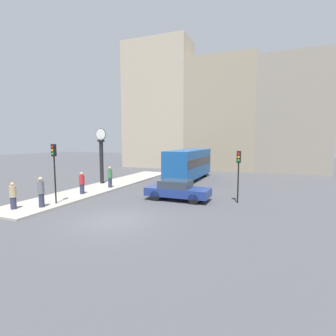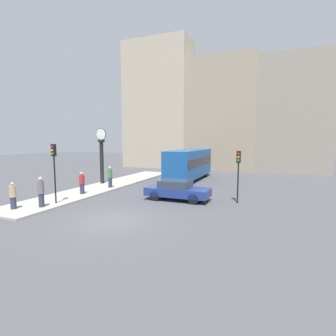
{
  "view_description": "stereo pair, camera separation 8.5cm",
  "coord_description": "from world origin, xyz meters",
  "px_view_note": "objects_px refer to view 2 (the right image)",
  "views": [
    {
      "loc": [
        7.52,
        -11.08,
        4.14
      ],
      "look_at": [
        -0.23,
        8.13,
        1.89
      ],
      "focal_mm": 28.0,
      "sensor_mm": 36.0,
      "label": 1
    },
    {
      "loc": [
        7.6,
        -11.04,
        4.14
      ],
      "look_at": [
        -0.23,
        8.13,
        1.89
      ],
      "focal_mm": 28.0,
      "sensor_mm": 36.0,
      "label": 2
    }
  ],
  "objects_px": {
    "bus_distant": "(189,163)",
    "street_clock": "(102,157)",
    "pedestrian_grey_jacket": "(41,192)",
    "pedestrian_green_hoodie": "(110,177)",
    "traffic_light_near": "(54,161)",
    "pedestrian_red_top": "(82,183)",
    "sedan_car": "(177,190)",
    "traffic_light_far": "(238,166)",
    "pedestrian_tan_coat": "(13,196)"
  },
  "relations": [
    {
      "from": "traffic_light_near",
      "to": "pedestrian_green_hoodie",
      "type": "height_order",
      "value": "traffic_light_near"
    },
    {
      "from": "sedan_car",
      "to": "pedestrian_tan_coat",
      "type": "height_order",
      "value": "pedestrian_tan_coat"
    },
    {
      "from": "bus_distant",
      "to": "sedan_car",
      "type": "bearing_deg",
      "value": -77.57
    },
    {
      "from": "bus_distant",
      "to": "pedestrian_grey_jacket",
      "type": "xyz_separation_m",
      "value": [
        -4.74,
        -14.26,
        -0.72
      ]
    },
    {
      "from": "traffic_light_near",
      "to": "pedestrian_tan_coat",
      "type": "bearing_deg",
      "value": -122.02
    },
    {
      "from": "traffic_light_near",
      "to": "traffic_light_far",
      "type": "distance_m",
      "value": 11.69
    },
    {
      "from": "street_clock",
      "to": "sedan_car",
      "type": "bearing_deg",
      "value": -20.74
    },
    {
      "from": "traffic_light_near",
      "to": "traffic_light_far",
      "type": "bearing_deg",
      "value": 25.02
    },
    {
      "from": "pedestrian_grey_jacket",
      "to": "bus_distant",
      "type": "bearing_deg",
      "value": 71.63
    },
    {
      "from": "bus_distant",
      "to": "traffic_light_far",
      "type": "distance_m",
      "value": 10.24
    },
    {
      "from": "sedan_car",
      "to": "traffic_light_near",
      "type": "height_order",
      "value": "traffic_light_near"
    },
    {
      "from": "traffic_light_far",
      "to": "pedestrian_tan_coat",
      "type": "distance_m",
      "value": 13.79
    },
    {
      "from": "traffic_light_near",
      "to": "pedestrian_red_top",
      "type": "bearing_deg",
      "value": 98.84
    },
    {
      "from": "sedan_car",
      "to": "pedestrian_red_top",
      "type": "bearing_deg",
      "value": -169.93
    },
    {
      "from": "pedestrian_green_hoodie",
      "to": "sedan_car",
      "type": "bearing_deg",
      "value": -14.57
    },
    {
      "from": "bus_distant",
      "to": "street_clock",
      "type": "height_order",
      "value": "street_clock"
    },
    {
      "from": "bus_distant",
      "to": "pedestrian_tan_coat",
      "type": "xyz_separation_m",
      "value": [
        -5.87,
        -15.22,
        -0.86
      ]
    },
    {
      "from": "pedestrian_green_hoodie",
      "to": "pedestrian_grey_jacket",
      "type": "bearing_deg",
      "value": -90.37
    },
    {
      "from": "pedestrian_grey_jacket",
      "to": "pedestrian_green_hoodie",
      "type": "xyz_separation_m",
      "value": [
        0.04,
        7.02,
        -0.02
      ]
    },
    {
      "from": "pedestrian_red_top",
      "to": "pedestrian_tan_coat",
      "type": "xyz_separation_m",
      "value": [
        -0.76,
        -4.98,
        -0.03
      ]
    },
    {
      "from": "traffic_light_near",
      "to": "pedestrian_red_top",
      "type": "distance_m",
      "value": 3.58
    },
    {
      "from": "traffic_light_near",
      "to": "traffic_light_far",
      "type": "height_order",
      "value": "traffic_light_near"
    },
    {
      "from": "pedestrian_red_top",
      "to": "pedestrian_tan_coat",
      "type": "distance_m",
      "value": 5.04
    },
    {
      "from": "traffic_light_near",
      "to": "pedestrian_tan_coat",
      "type": "height_order",
      "value": "traffic_light_near"
    },
    {
      "from": "sedan_car",
      "to": "pedestrian_green_hoodie",
      "type": "distance_m",
      "value": 6.9
    },
    {
      "from": "pedestrian_green_hoodie",
      "to": "traffic_light_far",
      "type": "bearing_deg",
      "value": -5.69
    },
    {
      "from": "sedan_car",
      "to": "traffic_light_far",
      "type": "bearing_deg",
      "value": 9.62
    },
    {
      "from": "sedan_car",
      "to": "traffic_light_near",
      "type": "xyz_separation_m",
      "value": [
        -6.62,
        -4.27,
        2.1
      ]
    },
    {
      "from": "bus_distant",
      "to": "traffic_light_near",
      "type": "relative_size",
      "value": 2.36
    },
    {
      "from": "pedestrian_tan_coat",
      "to": "street_clock",
      "type": "bearing_deg",
      "value": 94.46
    },
    {
      "from": "street_clock",
      "to": "pedestrian_grey_jacket",
      "type": "bearing_deg",
      "value": -77.59
    },
    {
      "from": "traffic_light_near",
      "to": "sedan_car",
      "type": "bearing_deg",
      "value": 32.84
    },
    {
      "from": "pedestrian_red_top",
      "to": "pedestrian_green_hoodie",
      "type": "relative_size",
      "value": 0.91
    },
    {
      "from": "traffic_light_far",
      "to": "pedestrian_grey_jacket",
      "type": "bearing_deg",
      "value": -150.86
    },
    {
      "from": "pedestrian_green_hoodie",
      "to": "pedestrian_tan_coat",
      "type": "bearing_deg",
      "value": -98.43
    },
    {
      "from": "traffic_light_far",
      "to": "sedan_car",
      "type": "bearing_deg",
      "value": -170.38
    },
    {
      "from": "pedestrian_red_top",
      "to": "pedestrian_green_hoodie",
      "type": "bearing_deg",
      "value": 82.05
    },
    {
      "from": "sedan_car",
      "to": "traffic_light_far",
      "type": "xyz_separation_m",
      "value": [
        3.97,
        0.67,
        1.75
      ]
    },
    {
      "from": "street_clock",
      "to": "pedestrian_tan_coat",
      "type": "height_order",
      "value": "street_clock"
    },
    {
      "from": "street_clock",
      "to": "pedestrian_green_hoodie",
      "type": "relative_size",
      "value": 2.82
    },
    {
      "from": "bus_distant",
      "to": "pedestrian_green_hoodie",
      "type": "xyz_separation_m",
      "value": [
        -4.69,
        -7.24,
        -0.74
      ]
    },
    {
      "from": "bus_distant",
      "to": "pedestrian_green_hoodie",
      "type": "relative_size",
      "value": 4.95
    },
    {
      "from": "street_clock",
      "to": "pedestrian_tan_coat",
      "type": "relative_size",
      "value": 3.21
    },
    {
      "from": "pedestrian_grey_jacket",
      "to": "pedestrian_red_top",
      "type": "xyz_separation_m",
      "value": [
        -0.37,
        4.03,
        -0.11
      ]
    },
    {
      "from": "traffic_light_near",
      "to": "street_clock",
      "type": "height_order",
      "value": "street_clock"
    },
    {
      "from": "sedan_car",
      "to": "pedestrian_tan_coat",
      "type": "xyz_separation_m",
      "value": [
        -7.85,
        -6.24,
        0.19
      ]
    },
    {
      "from": "street_clock",
      "to": "pedestrian_tan_coat",
      "type": "distance_m",
      "value": 9.68
    },
    {
      "from": "traffic_light_near",
      "to": "traffic_light_far",
      "type": "relative_size",
      "value": 1.1
    },
    {
      "from": "street_clock",
      "to": "pedestrian_tan_coat",
      "type": "xyz_separation_m",
      "value": [
        0.74,
        -9.5,
        -1.7
      ]
    },
    {
      "from": "traffic_light_near",
      "to": "street_clock",
      "type": "xyz_separation_m",
      "value": [
        -1.97,
        7.52,
        -0.21
      ]
    }
  ]
}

